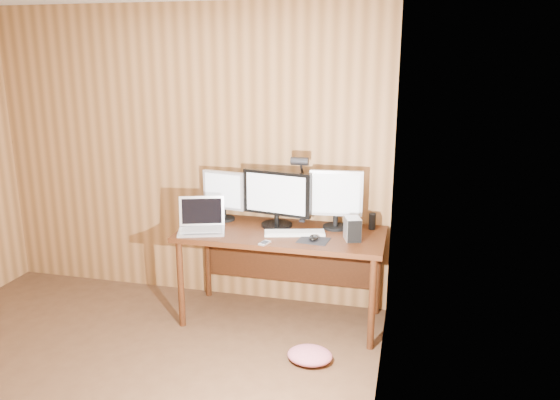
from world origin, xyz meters
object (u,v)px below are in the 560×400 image
at_px(desk, 284,243).
at_px(monitor_center, 277,198).
at_px(keyboard, 295,233).
at_px(speaker, 372,221).
at_px(desk_lamp, 301,180).
at_px(hard_drive, 352,229).
at_px(monitor_right, 336,197).
at_px(mouse, 314,238).
at_px(monitor_left, 224,194).
at_px(phone, 265,243).
at_px(laptop, 202,223).

height_order(desk, monitor_center, monitor_center).
height_order(keyboard, speaker, speaker).
bearing_deg(desk_lamp, hard_drive, -51.91).
bearing_deg(monitor_right, monitor_center, -178.47).
relative_size(monitor_center, keyboard, 1.19).
bearing_deg(monitor_right, keyboard, -147.18).
relative_size(desk, monitor_center, 2.79).
bearing_deg(monitor_right, desk, -168.77).
distance_m(monitor_center, mouse, 0.50).
distance_m(monitor_left, hard_drive, 1.13).
xyz_separation_m(speaker, desk_lamp, (-0.58, -0.00, 0.31)).
xyz_separation_m(keyboard, hard_drive, (0.45, -0.03, 0.08)).
height_order(speaker, desk_lamp, desk_lamp).
relative_size(speaker, desk_lamp, 0.22).
bearing_deg(desk_lamp, monitor_left, 164.64).
distance_m(monitor_center, speaker, 0.78).
distance_m(monitor_right, keyboard, 0.43).
xyz_separation_m(monitor_center, monitor_left, (-0.47, 0.06, -0.01)).
bearing_deg(monitor_center, desk_lamp, 39.57).
bearing_deg(monitor_right, speaker, 4.00).
bearing_deg(phone, desk, 98.73).
bearing_deg(laptop, keyboard, -12.21).
bearing_deg(laptop, monitor_right, -1.86).
xyz_separation_m(mouse, hard_drive, (0.28, 0.09, 0.06)).
distance_m(desk, mouse, 0.38).
relative_size(monitor_center, hard_drive, 3.14).
distance_m(monitor_right, hard_drive, 0.34).
bearing_deg(hard_drive, speaker, 48.90).
relative_size(monitor_left, monitor_right, 0.89).
bearing_deg(desk_lamp, keyboard, -107.42).
xyz_separation_m(desk, speaker, (0.68, 0.16, 0.19)).
height_order(monitor_center, mouse, monitor_center).
xyz_separation_m(monitor_center, phone, (0.02, -0.43, -0.23)).
xyz_separation_m(monitor_center, desk_lamp, (0.18, 0.10, 0.14)).
bearing_deg(speaker, hard_drive, -112.65).
relative_size(desk, keyboard, 3.32).
distance_m(desk, phone, 0.40).
xyz_separation_m(laptop, speaker, (1.30, 0.35, 0.00)).
relative_size(monitor_center, laptop, 1.35).
bearing_deg(keyboard, phone, -136.80).
bearing_deg(phone, laptop, 178.49).
distance_m(speaker, desk_lamp, 0.65).
height_order(laptop, speaker, laptop).
xyz_separation_m(laptop, mouse, (0.90, -0.03, -0.04)).
bearing_deg(monitor_center, monitor_left, -176.90).
bearing_deg(hard_drive, keyboard, 158.10).
relative_size(phone, speaker, 0.86).
xyz_separation_m(keyboard, phone, (-0.17, -0.27, -0.00)).
bearing_deg(hard_drive, desk, 148.27).
bearing_deg(desk, laptop, -163.45).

